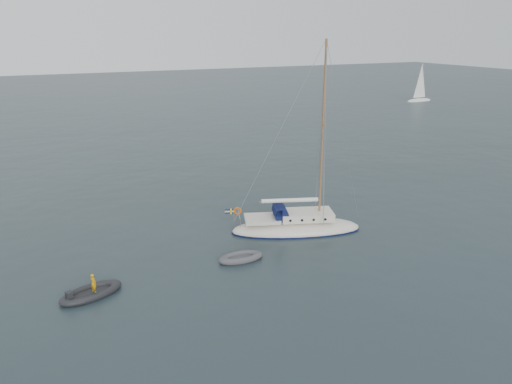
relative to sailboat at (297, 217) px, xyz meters
name	(u,v)px	position (x,y,z in m)	size (l,w,h in m)	color
ground	(278,243)	(-2.14, -1.28, -1.04)	(300.00, 300.00, 0.00)	black
sailboat	(297,217)	(0.00, 0.00, 0.00)	(9.66, 2.89, 13.75)	beige
dinghy	(241,258)	(-5.49, -2.61, -0.86)	(2.90, 1.31, 0.42)	#434347
rib	(91,292)	(-14.55, -3.09, -0.84)	(3.50, 1.59, 1.26)	black
distant_yacht_b	(421,84)	(56.65, 48.57, 2.41)	(6.10, 3.25, 8.08)	silver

